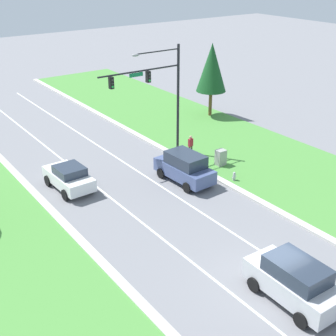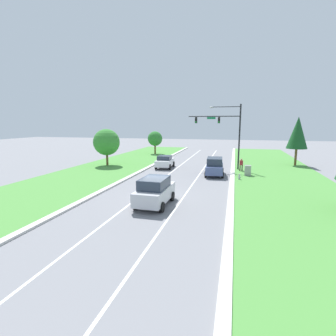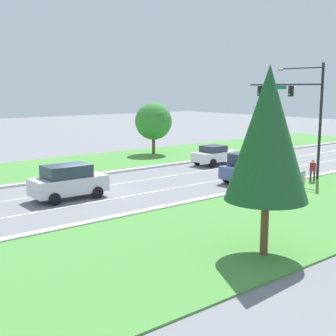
{
  "view_description": "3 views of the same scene",
  "coord_description": "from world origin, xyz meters",
  "views": [
    {
      "loc": [
        -14.3,
        -11.68,
        14.44
      ],
      "look_at": [
        1.67,
        10.7,
        1.79
      ],
      "focal_mm": 50.0,
      "sensor_mm": 36.0,
      "label": 1
    },
    {
      "loc": [
        5.76,
        -19.31,
        6.09
      ],
      "look_at": [
        -0.68,
        5.96,
        1.61
      ],
      "focal_mm": 28.0,
      "sensor_mm": 36.0,
      "label": 2
    },
    {
      "loc": [
        25.46,
        -14.24,
        6.65
      ],
      "look_at": [
        0.95,
        5.99,
        1.25
      ],
      "focal_mm": 50.0,
      "sensor_mm": 36.0,
      "label": 3
    }
  ],
  "objects": [
    {
      "name": "ground_plane",
      "position": [
        0.0,
        0.0,
        0.0
      ],
      "size": [
        160.0,
        160.0,
        0.0
      ],
      "primitive_type": "plane",
      "color": "slate"
    },
    {
      "name": "lane_stripe_inner_left",
      "position": [
        -1.8,
        0.0,
        0.0
      ],
      "size": [
        0.14,
        81.0,
        0.01
      ],
      "color": "white",
      "rests_on": "ground_plane"
    },
    {
      "name": "lane_stripe_inner_right",
      "position": [
        1.8,
        0.0,
        0.0
      ],
      "size": [
        0.14,
        81.0,
        0.01
      ],
      "color": "white",
      "rests_on": "ground_plane"
    },
    {
      "name": "traffic_signal_mast",
      "position": [
        4.48,
        15.89,
        5.58
      ],
      "size": [
        6.76,
        0.41,
        8.49
      ],
      "color": "black",
      "rests_on": "ground_plane"
    },
    {
      "name": "silver_suv",
      "position": [
        0.12,
        -1.2,
        1.09
      ],
      "size": [
        2.26,
        4.6,
        2.11
      ],
      "rotation": [
        0.0,
        0.0,
        -0.02
      ],
      "color": "silver",
      "rests_on": "ground_plane"
    },
    {
      "name": "slate_blue_suv",
      "position": [
        3.58,
        11.4,
        1.07
      ],
      "size": [
        2.29,
        4.64,
        2.1
      ],
      "rotation": [
        0.0,
        0.0,
        0.05
      ],
      "color": "#475684",
      "rests_on": "ground_plane"
    },
    {
      "name": "white_sedan",
      "position": [
        -3.41,
        14.95,
        0.89
      ],
      "size": [
        2.23,
        4.28,
        1.72
      ],
      "rotation": [
        0.0,
        0.0,
        0.04
      ],
      "color": "white",
      "rests_on": "ground_plane"
    },
    {
      "name": "utility_cabinet",
      "position": [
        7.36,
        11.94,
        0.63
      ],
      "size": [
        0.7,
        0.6,
        1.26
      ],
      "color": "#9E9E99",
      "rests_on": "ground_plane"
    },
    {
      "name": "pedestrian",
      "position": [
        6.67,
        14.69,
        0.94
      ],
      "size": [
        0.42,
        0.3,
        1.69
      ],
      "rotation": [
        0.0,
        0.0,
        3.36
      ],
      "color": "#42382D",
      "rests_on": "ground_plane"
    },
    {
      "name": "fire_hydrant",
      "position": [
        6.4,
        9.42,
        0.34
      ],
      "size": [
        0.34,
        0.2,
        0.7
      ],
      "color": "#B7B7BC",
      "rests_on": "ground_plane"
    },
    {
      "name": "conifer_far_right_tree",
      "position": [
        14.34,
        21.42,
        4.73
      ],
      "size": [
        2.83,
        2.83,
        7.02
      ],
      "color": "brown",
      "rests_on": "ground_plane"
    }
  ]
}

